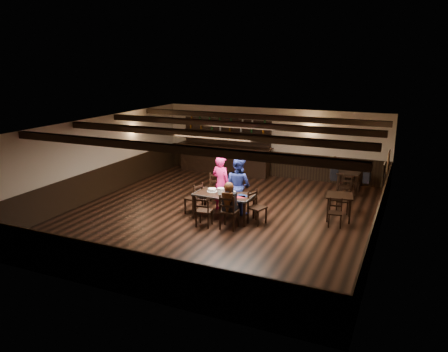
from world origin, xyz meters
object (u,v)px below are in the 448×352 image
at_px(dining_table, 224,196).
at_px(cake, 212,190).
at_px(bar_counter, 225,155).
at_px(man_blue, 238,185).
at_px(woman_pink, 221,183).
at_px(chair_near_left, 203,209).
at_px(chair_near_right, 228,209).

relative_size(dining_table, cake, 5.82).
bearing_deg(dining_table, cake, 168.41).
bearing_deg(dining_table, bar_counter, 113.37).
bearing_deg(man_blue, bar_counter, -42.74).
distance_m(woman_pink, man_blue, 0.56).
bearing_deg(chair_near_left, woman_pink, 94.75).
xyz_separation_m(chair_near_right, woman_pink, (-0.83, 1.37, 0.28)).
bearing_deg(woman_pink, chair_near_left, 107.44).
relative_size(chair_near_left, cake, 3.00).
height_order(dining_table, chair_near_right, chair_near_right).
xyz_separation_m(chair_near_left, woman_pink, (-0.12, 1.48, 0.34)).
bearing_deg(bar_counter, cake, -70.44).
distance_m(woman_pink, cake, 0.56).
bearing_deg(dining_table, woman_pink, 120.56).
relative_size(dining_table, man_blue, 1.01).
xyz_separation_m(chair_near_right, man_blue, (-0.27, 1.39, 0.28)).
height_order(chair_near_left, woman_pink, woman_pink).
bearing_deg(dining_table, chair_near_left, -106.83).
bearing_deg(chair_near_left, cake, 99.68).
relative_size(chair_near_right, man_blue, 0.58).
height_order(dining_table, bar_counter, bar_counter).
bearing_deg(chair_near_right, woman_pink, 121.22).
bearing_deg(bar_counter, chair_near_left, -71.95).
distance_m(cake, bar_counter, 5.18).
relative_size(chair_near_left, chair_near_right, 0.90).
bearing_deg(cake, woman_pink, 86.41).
height_order(chair_near_right, man_blue, man_blue).
xyz_separation_m(dining_table, chair_near_left, (-0.25, -0.84, -0.16)).
xyz_separation_m(chair_near_left, cake, (-0.16, 0.93, 0.27)).
bearing_deg(chair_near_right, dining_table, 121.78).
distance_m(chair_near_right, bar_counter, 6.26).
relative_size(man_blue, bar_counter, 0.43).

